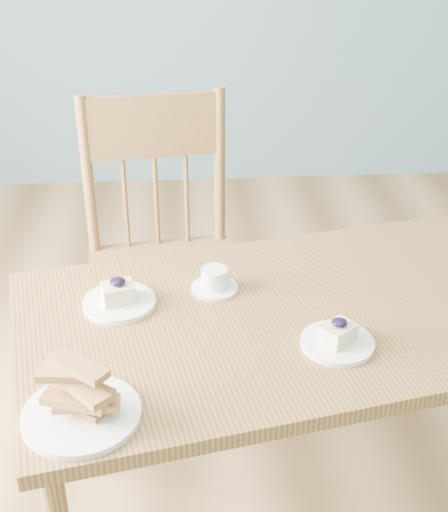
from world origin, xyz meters
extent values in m
cube|color=olive|center=(-0.30, 0.09, 0.67)|extent=(1.41, 0.98, 0.04)
cylinder|color=olive|center=(-0.93, 0.27, 0.33)|extent=(0.05, 0.05, 0.65)
cylinder|color=olive|center=(0.22, 0.51, 0.33)|extent=(0.05, 0.05, 0.65)
cube|color=olive|center=(-0.59, 0.60, 0.48)|extent=(0.52, 0.50, 0.04)
cylinder|color=olive|center=(-0.77, 0.39, 0.23)|extent=(0.04, 0.04, 0.46)
cylinder|color=olive|center=(-0.37, 0.44, 0.23)|extent=(0.04, 0.04, 0.46)
cylinder|color=olive|center=(-0.82, 0.77, 0.23)|extent=(0.04, 0.04, 0.46)
cylinder|color=olive|center=(-0.42, 0.82, 0.23)|extent=(0.04, 0.04, 0.46)
cylinder|color=olive|center=(-0.83, 0.78, 0.77)|extent=(0.04, 0.04, 0.53)
cylinder|color=olive|center=(-0.41, 0.83, 0.77)|extent=(0.04, 0.04, 0.53)
cube|color=olive|center=(-0.62, 0.80, 0.92)|extent=(0.40, 0.08, 0.20)
cylinder|color=olive|center=(-0.72, 0.79, 0.66)|extent=(0.02, 0.02, 0.31)
cylinder|color=olive|center=(-0.62, 0.80, 0.66)|extent=(0.02, 0.02, 0.31)
cylinder|color=olive|center=(-0.52, 0.81, 0.66)|extent=(0.02, 0.02, 0.31)
cylinder|color=white|center=(-0.20, -0.05, 0.69)|extent=(0.17, 0.17, 0.01)
cube|color=beige|center=(-0.20, -0.05, 0.72)|extent=(0.09, 0.09, 0.04)
ellipsoid|color=black|center=(-0.20, -0.05, 0.75)|extent=(0.04, 0.04, 0.02)
sphere|color=black|center=(-0.19, -0.05, 0.75)|extent=(0.01, 0.01, 0.01)
sphere|color=black|center=(-0.21, -0.04, 0.75)|extent=(0.01, 0.01, 0.01)
sphere|color=black|center=(-0.19, -0.06, 0.75)|extent=(0.01, 0.01, 0.01)
cylinder|color=white|center=(-0.70, 0.15, 0.69)|extent=(0.18, 0.18, 0.01)
cube|color=beige|center=(-0.70, 0.15, 0.72)|extent=(0.09, 0.08, 0.04)
ellipsoid|color=black|center=(-0.70, 0.15, 0.75)|extent=(0.04, 0.04, 0.02)
sphere|color=black|center=(-0.69, 0.15, 0.75)|extent=(0.02, 0.02, 0.02)
sphere|color=black|center=(-0.71, 0.16, 0.75)|extent=(0.02, 0.02, 0.02)
sphere|color=black|center=(-0.70, 0.14, 0.75)|extent=(0.02, 0.02, 0.02)
cylinder|color=white|center=(-0.46, 0.20, 0.69)|extent=(0.12, 0.12, 0.01)
cylinder|color=white|center=(-0.46, 0.20, 0.72)|extent=(0.09, 0.09, 0.05)
cylinder|color=#986644|center=(-0.46, 0.20, 0.74)|extent=(0.06, 0.06, 0.00)
torus|color=white|center=(-0.43, 0.22, 0.72)|extent=(0.04, 0.02, 0.04)
cylinder|color=white|center=(-0.75, -0.25, 0.69)|extent=(0.24, 0.24, 0.01)
camera|label=1|loc=(-0.54, -1.33, 1.66)|focal=50.00mm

